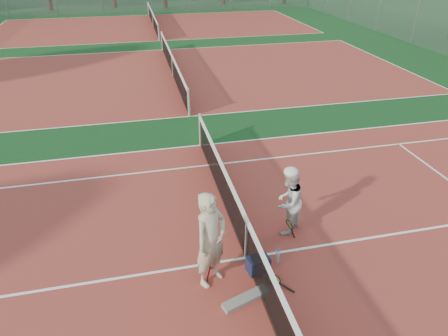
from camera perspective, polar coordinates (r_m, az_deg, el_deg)
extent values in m
plane|color=#0E3514|center=(8.68, 3.11, -12.71)|extent=(130.00, 130.00, 0.00)
cube|color=maroon|center=(8.68, 3.11, -12.69)|extent=(23.77, 10.97, 0.01)
cube|color=maroon|center=(20.57, -7.30, 13.00)|extent=(23.77, 10.97, 0.01)
cube|color=maroon|center=(33.69, -10.06, 19.35)|extent=(23.77, 10.97, 0.01)
imported|color=#BFB294|center=(7.55, -1.90, -10.24)|extent=(0.88, 0.83, 2.01)
imported|color=silver|center=(9.01, 9.17, -4.76)|extent=(0.99, 0.97, 1.60)
cube|color=black|center=(8.30, 4.88, -13.55)|extent=(0.48, 0.37, 0.34)
cube|color=#28102B|center=(8.30, 4.77, -13.98)|extent=(0.38, 0.38, 0.26)
cube|color=slate|center=(7.83, 3.11, -18.16)|extent=(0.96, 0.50, 0.10)
cylinder|color=silver|center=(8.55, 7.68, -12.41)|extent=(0.09, 0.09, 0.30)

